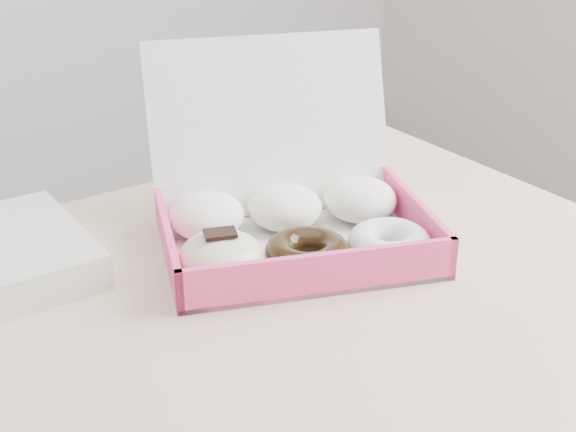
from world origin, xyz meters
TOP-DOWN VIEW (x-y plane):
  - donut_box at (0.23, 0.14)m, footprint 0.38×0.37m

SIDE VIEW (x-z plane):
  - donut_box at x=0.23m, z-range 0.68..0.89m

